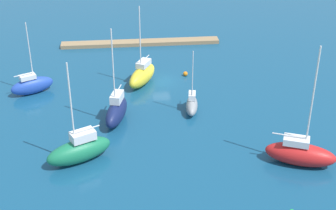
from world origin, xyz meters
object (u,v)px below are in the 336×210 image
sailboat_gray_lone_north (192,105)px  pier_dock (141,43)px  sailboat_blue_along_channel (32,85)px  sailboat_red_far_north (300,153)px  sailboat_green_west_end (79,150)px  sailboat_yellow_east_end (142,75)px  sailboat_navy_center_basin (116,111)px  mooring_buoy_orange (185,74)px

sailboat_gray_lone_north → pier_dock: bearing=-157.9°
sailboat_gray_lone_north → sailboat_blue_along_channel: bearing=-99.7°
sailboat_red_far_north → sailboat_green_west_end: (23.60, -2.86, 0.07)m
pier_dock → sailboat_yellow_east_end: 15.17m
pier_dock → sailboat_navy_center_basin: sailboat_navy_center_basin is taller
sailboat_red_far_north → mooring_buoy_orange: bearing=133.7°
sailboat_green_west_end → sailboat_navy_center_basin: bearing=-142.7°
sailboat_gray_lone_north → sailboat_red_far_north: bearing=47.5°
sailboat_green_west_end → sailboat_navy_center_basin: size_ratio=0.96×
sailboat_red_far_north → sailboat_yellow_east_end: size_ratio=1.19×
sailboat_red_far_north → sailboat_blue_along_channel: bearing=169.1°
pier_dock → sailboat_navy_center_basin: 25.71m
sailboat_green_west_end → sailboat_gray_lone_north: bearing=-170.9°
sailboat_blue_along_channel → mooring_buoy_orange: size_ratio=14.86×
sailboat_green_west_end → sailboat_blue_along_channel: 18.52m
sailboat_red_far_north → sailboat_yellow_east_end: (15.85, -21.30, 0.04)m
sailboat_navy_center_basin → mooring_buoy_orange: size_ratio=17.95×
sailboat_navy_center_basin → mooring_buoy_orange: 15.95m
sailboat_yellow_east_end → sailboat_navy_center_basin: bearing=8.2°
sailboat_blue_along_channel → sailboat_green_west_end: bearing=-93.2°
sailboat_navy_center_basin → mooring_buoy_orange: sailboat_navy_center_basin is taller
sailboat_blue_along_channel → sailboat_navy_center_basin: bearing=-64.2°
pier_dock → sailboat_blue_along_channel: sailboat_blue_along_channel is taller
mooring_buoy_orange → pier_dock: bearing=-65.5°
sailboat_yellow_east_end → sailboat_blue_along_channel: size_ratio=1.14×
pier_dock → sailboat_red_far_north: 39.55m
sailboat_green_west_end → mooring_buoy_orange: size_ratio=17.29×
sailboat_yellow_east_end → sailboat_gray_lone_north: bearing=62.3°
sailboat_gray_lone_north → mooring_buoy_orange: sailboat_gray_lone_north is taller
sailboat_green_west_end → sailboat_yellow_east_end: bearing=-139.2°
sailboat_green_west_end → sailboat_blue_along_channel: size_ratio=1.16×
sailboat_blue_along_channel → mooring_buoy_orange: 21.90m
sailboat_gray_lone_north → sailboat_yellow_east_end: (5.89, -8.68, 0.42)m
pier_dock → sailboat_blue_along_channel: bearing=46.7°
pier_dock → sailboat_yellow_east_end: size_ratio=2.30×
sailboat_yellow_east_end → sailboat_navy_center_basin: (3.70, 10.23, 0.06)m
pier_dock → sailboat_gray_lone_north: (-5.43, 23.80, 0.69)m
sailboat_green_west_end → mooring_buoy_orange: (-14.19, -20.47, -1.11)m
sailboat_yellow_east_end → mooring_buoy_orange: bearing=135.7°
sailboat_blue_along_channel → pier_dock: bearing=19.9°
sailboat_yellow_east_end → sailboat_navy_center_basin: sailboat_navy_center_basin is taller
sailboat_green_west_end → mooring_buoy_orange: 24.93m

